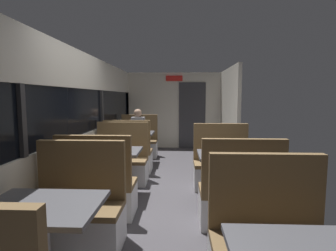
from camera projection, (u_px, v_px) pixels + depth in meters
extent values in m
cube|color=#423F44|center=(168.00, 198.00, 4.19)|extent=(3.30, 9.20, 0.02)
cube|color=beige|center=(76.00, 167.00, 4.20)|extent=(0.08, 8.40, 0.95)
cube|color=beige|center=(72.00, 68.00, 4.04)|extent=(0.08, 8.40, 0.60)
cube|color=black|center=(73.00, 113.00, 4.11)|extent=(0.03, 8.40, 0.75)
cube|color=#2D2D30|center=(22.00, 121.00, 2.72)|extent=(0.06, 0.08, 0.75)
cube|color=#2D2D30|center=(102.00, 109.00, 5.50)|extent=(0.06, 0.08, 0.75)
cube|color=#2D2D30|center=(128.00, 105.00, 8.28)|extent=(0.06, 0.08, 0.75)
cube|color=beige|center=(174.00, 110.00, 8.24)|extent=(2.90, 0.08, 2.30)
cube|color=#333338|center=(192.00, 116.00, 8.18)|extent=(0.80, 0.04, 2.00)
cube|color=red|center=(174.00, 78.00, 8.07)|extent=(0.50, 0.03, 0.16)
cube|color=beige|center=(229.00, 113.00, 6.98)|extent=(0.08, 2.40, 2.30)
cube|color=#4C4C51|center=(41.00, 207.00, 2.07)|extent=(0.90, 0.70, 0.04)
cube|color=silver|center=(77.00, 230.00, 2.78)|extent=(0.95, 0.50, 0.39)
cube|color=brown|center=(76.00, 209.00, 2.76)|extent=(0.95, 0.50, 0.06)
cube|color=brown|center=(82.00, 170.00, 2.93)|extent=(0.95, 0.08, 0.65)
cylinder|color=#9E9EA3|center=(112.00, 175.00, 4.22)|extent=(0.10, 0.10, 0.70)
cube|color=#4C4C51|center=(111.00, 151.00, 4.18)|extent=(0.90, 0.70, 0.04)
cube|color=silver|center=(99.00, 200.00, 3.58)|extent=(0.95, 0.50, 0.39)
cube|color=brown|center=(99.00, 184.00, 3.55)|extent=(0.95, 0.50, 0.06)
cube|color=brown|center=(93.00, 161.00, 3.31)|extent=(0.95, 0.08, 0.65)
cube|color=silver|center=(121.00, 172.00, 4.89)|extent=(0.95, 0.50, 0.39)
cube|color=brown|center=(121.00, 160.00, 4.86)|extent=(0.95, 0.50, 0.06)
cube|color=brown|center=(123.00, 139.00, 5.04)|extent=(0.95, 0.08, 0.65)
cylinder|color=#9E9EA3|center=(134.00, 149.00, 6.32)|extent=(0.10, 0.10, 0.70)
cube|color=#4C4C51|center=(134.00, 133.00, 6.28)|extent=(0.90, 0.70, 0.04)
cube|color=silver|center=(129.00, 162.00, 5.68)|extent=(0.95, 0.50, 0.39)
cube|color=brown|center=(129.00, 151.00, 5.66)|extent=(0.95, 0.50, 0.06)
cube|color=brown|center=(127.00, 136.00, 5.41)|extent=(0.95, 0.08, 0.65)
cube|color=silver|center=(139.00, 150.00, 6.99)|extent=(0.95, 0.50, 0.39)
cube|color=brown|center=(139.00, 141.00, 6.97)|extent=(0.95, 0.50, 0.06)
cube|color=brown|center=(140.00, 127.00, 7.14)|extent=(0.95, 0.08, 0.65)
cube|color=brown|center=(272.00, 245.00, 2.09)|extent=(0.95, 0.50, 0.06)
cube|color=brown|center=(266.00, 191.00, 2.26)|extent=(0.95, 0.08, 0.65)
cylinder|color=#9E9EA3|center=(229.00, 180.00, 3.94)|extent=(0.10, 0.10, 0.70)
cube|color=#4C4C51|center=(229.00, 155.00, 3.90)|extent=(0.90, 0.70, 0.04)
cube|color=silver|center=(238.00, 209.00, 3.30)|extent=(0.95, 0.50, 0.39)
cube|color=brown|center=(239.00, 191.00, 3.28)|extent=(0.95, 0.50, 0.06)
cube|color=brown|center=(244.00, 167.00, 3.03)|extent=(0.95, 0.08, 0.65)
cube|color=silver|center=(222.00, 177.00, 4.61)|extent=(0.95, 0.50, 0.39)
cube|color=brown|center=(222.00, 164.00, 4.59)|extent=(0.95, 0.50, 0.06)
cube|color=brown|center=(220.00, 142.00, 4.76)|extent=(0.95, 0.08, 0.65)
cube|color=#26262D|center=(139.00, 149.00, 6.99)|extent=(0.30, 0.36, 0.45)
cube|color=#99999E|center=(138.00, 129.00, 6.88)|extent=(0.34, 0.22, 0.60)
sphere|color=tan|center=(138.00, 113.00, 6.82)|extent=(0.20, 0.20, 0.20)
cylinder|color=#99999E|center=(129.00, 129.00, 6.71)|extent=(0.07, 0.28, 0.07)
cylinder|color=#99999E|center=(145.00, 129.00, 6.70)|extent=(0.07, 0.28, 0.07)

